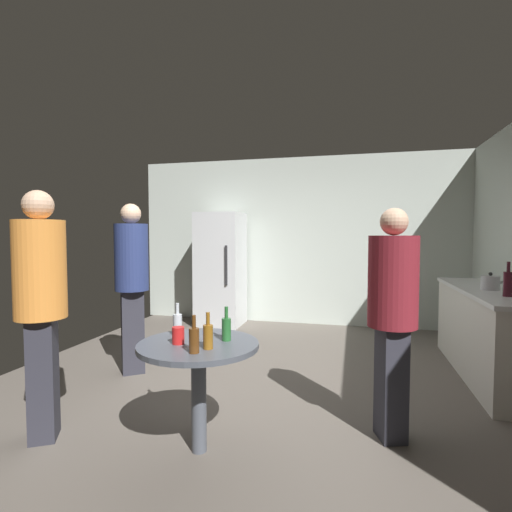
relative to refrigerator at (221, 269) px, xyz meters
name	(u,v)px	position (x,y,z in m)	size (l,w,h in m)	color
ground_plane	(258,384)	(1.17, -2.20, -0.95)	(5.20, 5.20, 0.10)	#5B544C
wall_back	(297,241)	(1.17, 0.43, 0.45)	(5.32, 0.06, 2.70)	beige
refrigerator	(221,269)	(0.00, 0.00, 0.00)	(0.70, 0.68, 1.80)	silver
kitchen_counter	(492,333)	(3.45, -1.54, -0.45)	(0.64, 2.11, 0.90)	beige
kettle	(491,283)	(3.40, -1.61, 0.07)	(0.24, 0.17, 0.18)	#B2B2B7
wine_bottle_on_counter	(508,283)	(3.41, -2.04, 0.12)	(0.08, 0.08, 0.31)	#3F141E
foreground_table	(199,358)	(1.09, -3.55, -0.27)	(0.80, 0.80, 0.73)	#4C515B
beer_bottle_amber	(208,336)	(1.20, -3.66, -0.08)	(0.06, 0.06, 0.23)	#8C5919
beer_bottle_brown	(194,339)	(1.15, -3.76, -0.08)	(0.06, 0.06, 0.23)	#593314
beer_bottle_green	(226,328)	(1.25, -3.45, -0.08)	(0.06, 0.06, 0.23)	#26662D
beer_bottle_clear	(178,324)	(0.88, -3.41, -0.08)	(0.06, 0.06, 0.23)	silver
plastic_cup_red	(178,335)	(0.97, -3.60, -0.11)	(0.08, 0.08, 0.11)	red
person_in_maroon_shirt	(393,305)	(2.35, -3.06, 0.05)	(0.43, 0.43, 1.63)	#2D2D38
person_in_navy_shirt	(132,274)	(-0.15, -2.33, 0.14)	(0.48, 0.48, 1.77)	#2D2D38
person_in_orange_shirt	(41,295)	(-0.04, -3.66, 0.13)	(0.47, 0.47, 1.75)	#2D2D38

